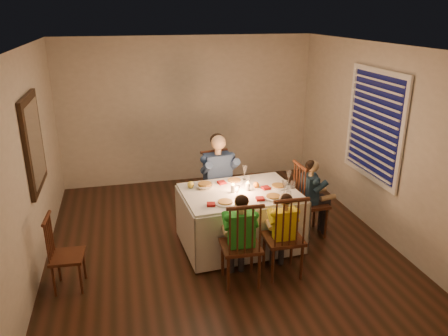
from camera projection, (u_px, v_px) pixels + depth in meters
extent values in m
plane|color=black|center=(220.00, 244.00, 5.95)|extent=(5.00, 5.00, 0.00)
cube|color=beige|center=(29.00, 167.00, 5.01)|extent=(0.02, 5.00, 2.60)
cube|color=beige|center=(379.00, 141.00, 6.00)|extent=(0.02, 5.00, 2.60)
cube|color=beige|center=(188.00, 111.00, 7.79)|extent=(4.50, 0.02, 2.60)
plane|color=white|center=(219.00, 46.00, 5.06)|extent=(5.00, 5.00, 0.00)
cube|color=silver|center=(240.00, 193.00, 5.67)|extent=(1.54, 1.15, 0.04)
cube|color=silver|center=(227.00, 203.00, 6.27)|extent=(1.50, 0.13, 0.72)
cube|color=silver|center=(254.00, 237.00, 5.32)|extent=(1.50, 0.13, 0.72)
cube|color=silver|center=(290.00, 211.00, 6.01)|extent=(0.10, 1.08, 0.72)
cube|color=silver|center=(185.00, 226.00, 5.58)|extent=(0.10, 1.08, 0.72)
cylinder|color=white|center=(234.00, 181.00, 5.96)|extent=(0.28, 0.28, 0.02)
cylinder|color=white|center=(225.00, 203.00, 5.30)|extent=(0.28, 0.28, 0.02)
cylinder|color=white|center=(273.00, 197.00, 5.46)|extent=(0.28, 0.28, 0.02)
cylinder|color=white|center=(278.00, 187.00, 5.79)|extent=(0.28, 0.28, 0.02)
cylinder|color=white|center=(233.00, 189.00, 5.61)|extent=(0.06, 0.06, 0.10)
cylinder|color=white|center=(248.00, 187.00, 5.67)|extent=(0.06, 0.06, 0.10)
sphere|color=yellow|center=(191.00, 185.00, 5.76)|extent=(0.09, 0.09, 0.09)
sphere|color=orange|center=(256.00, 185.00, 5.76)|extent=(0.08, 0.08, 0.08)
imported|color=white|center=(205.00, 186.00, 5.76)|extent=(0.26, 0.26, 0.06)
cube|color=black|center=(33.00, 143.00, 5.22)|extent=(0.05, 0.95, 1.15)
cube|color=white|center=(36.00, 143.00, 5.23)|extent=(0.01, 0.78, 0.98)
cube|color=#0D0E34|center=(375.00, 125.00, 6.02)|extent=(0.01, 1.20, 1.40)
cube|color=white|center=(374.00, 125.00, 6.01)|extent=(0.03, 1.34, 1.54)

